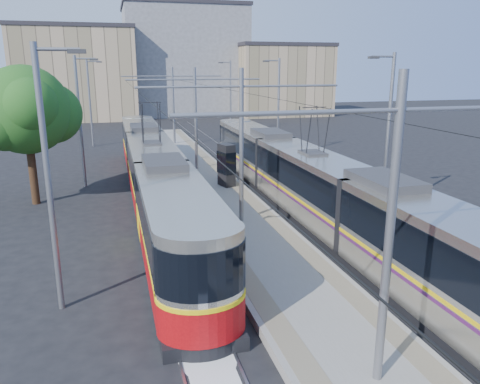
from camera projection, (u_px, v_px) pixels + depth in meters
name	position (u px, v px, depth m)	size (l,w,h in m)	color
ground	(308.00, 307.00, 14.74)	(160.00, 160.00, 0.00)	black
platform	(205.00, 180.00, 30.54)	(4.00, 50.00, 0.30)	gray
tactile_strip_left	(183.00, 179.00, 30.14)	(0.70, 50.00, 0.01)	gray
tactile_strip_right	(227.00, 177.00, 30.87)	(0.70, 50.00, 0.01)	gray
rails	(205.00, 182.00, 30.58)	(8.71, 70.00, 0.03)	gray
tram_left	(153.00, 172.00, 25.75)	(2.43, 30.50, 5.50)	black
tram_right	(311.00, 183.00, 22.80)	(2.43, 31.32, 5.50)	black
catenary	(213.00, 117.00, 26.76)	(9.20, 70.00, 7.00)	gray
street_lamps	(193.00, 113.00, 33.23)	(15.18, 38.22, 8.00)	gray
shelter	(226.00, 164.00, 28.26)	(0.99, 1.30, 2.56)	black
tree	(33.00, 111.00, 24.85)	(5.14, 4.75, 7.47)	#382314
building_left	(77.00, 73.00, 66.46)	(16.32, 12.24, 12.84)	tan
building_centre	(184.00, 61.00, 73.77)	(18.36, 14.28, 16.47)	gray
building_right	(280.00, 80.00, 72.46)	(14.28, 10.20, 10.73)	tan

